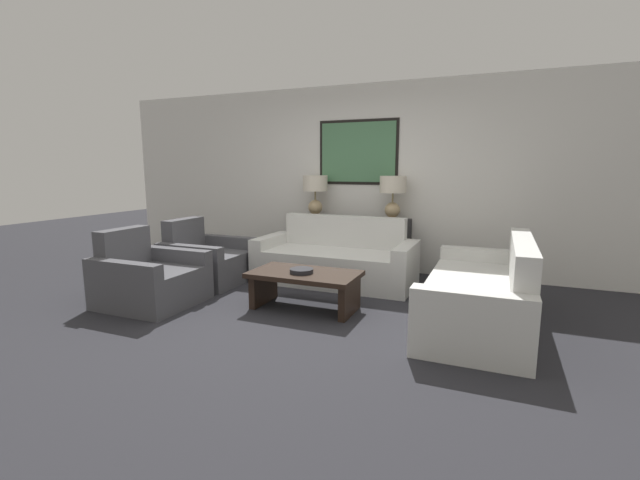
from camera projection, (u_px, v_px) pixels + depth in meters
ground_plane at (288, 315)px, 4.36m from camera, size 20.00×20.00×0.00m
back_wall at (359, 178)px, 6.25m from camera, size 8.11×0.12×2.65m
console_table at (352, 244)px, 6.16m from camera, size 1.63×0.39×0.78m
table_lamp_left at (315, 190)px, 6.25m from camera, size 0.36×0.36×0.59m
table_lamp_right at (393, 191)px, 5.81m from camera, size 0.36×0.36×0.59m
couch_by_back_wall at (336, 261)px, 5.58m from camera, size 2.03×0.91×0.84m
couch_by_side at (482, 296)px, 4.06m from camera, size 0.91×2.03×0.84m
coffee_table at (305, 282)px, 4.51m from camera, size 1.13×0.64×0.40m
decorative_bowl at (302, 271)px, 4.44m from camera, size 0.25×0.25×0.05m
armchair_near_back_wall at (206, 261)px, 5.59m from camera, size 0.95×0.91×0.82m
armchair_near_camera at (149, 279)px, 4.69m from camera, size 0.95×0.91×0.82m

